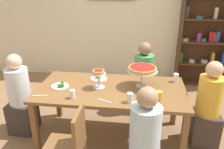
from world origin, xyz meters
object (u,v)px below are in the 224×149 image
Objects in this scene: diner_head_east at (207,111)px; diner_far_right at (143,82)px; diner_near_right at (144,147)px; dining_table at (111,94)px; salad_plate_near_diner at (60,86)px; cutlery_knife_near at (104,101)px; cutlery_fork_near at (40,96)px; beer_glass_amber_tall at (159,98)px; deep_dish_pizza_stand at (142,70)px; water_glass_clear_far at (176,78)px; diner_head_west at (21,100)px; water_glass_clear_spare at (130,98)px; personal_pizza_stand at (99,75)px; water_glass_clear_near at (72,94)px; bookshelf at (209,30)px; chair_near_left at (70,144)px; salad_plate_far_diner at (99,77)px.

diner_far_right is (-0.81, 0.77, 0.00)m from diner_head_east.
diner_head_east is at bearing -44.91° from diner_near_right.
salad_plate_near_diner is at bearing -176.15° from dining_table.
cutlery_knife_near is (0.62, -0.29, -0.02)m from salad_plate_near_diner.
beer_glass_amber_tall is at bearing -12.31° from cutlery_fork_near.
deep_dish_pizza_stand is 3.32× the size of water_glass_clear_far.
beer_glass_amber_tall is at bearing -9.32° from diner_head_west.
diner_head_east is at bearing 19.96° from water_glass_clear_spare.
diner_head_east is 0.97m from deep_dish_pizza_stand.
personal_pizza_stand is (1.10, 0.02, 0.42)m from diner_head_west.
dining_table is 0.51m from deep_dish_pizza_stand.
water_glass_clear_near is 0.57× the size of cutlery_knife_near.
diner_near_right is at bearing -87.03° from deep_dish_pizza_stand.
salad_plate_near_diner is (-2.30, -2.06, -0.36)m from bookshelf.
bookshelf reaches higher than beer_glass_amber_tall.
chair_near_left is 5.81× the size of beer_glass_amber_tall.
salad_plate_near_diner reaches higher than cutlery_knife_near.
water_glass_clear_near is at bearing 11.57° from diner_head_east.
dining_table is 18.30× the size of water_glass_clear_near.
cutlery_fork_near and cutlery_knife_near have the same top height.
chair_near_left is 3.83× the size of salad_plate_near_diner.
salad_plate_near_diner is (-1.08, 0.73, 0.27)m from diner_near_right.
bookshelf is 3.60m from diner_head_west.
diner_head_east reaches higher than water_glass_clear_far.
cutlery_fork_near is at bearing -33.44° from diner_head_west.
personal_pizza_stand is at bearing -168.32° from deep_dish_pizza_stand.
diner_near_right is 1.00m from deep_dish_pizza_stand.
diner_near_right is 0.57m from water_glass_clear_spare.
beer_glass_amber_tall is at bearing -36.89° from salad_plate_far_diner.
personal_pizza_stand is (-0.57, -0.79, 0.42)m from diner_far_right.
diner_far_right is at bearing 0.57° from diner_near_right.
bookshelf is at bearing -34.83° from chair_near_left.
dining_table is at bearing -21.45° from chair_near_left.
dining_table is 1.64× the size of diner_far_right.
chair_near_left reaches higher than salad_plate_far_diner.
bookshelf reaches higher than deep_dish_pizza_stand.
beer_glass_amber_tall is (-1.07, -2.33, -0.31)m from bookshelf.
bookshelf is 2.13m from diner_head_east.
beer_glass_amber_tall reaches higher than salad_plate_far_diner.
beer_glass_amber_tall is (0.14, 0.45, 0.32)m from diner_near_right.
water_glass_clear_near is (-0.85, 0.46, 0.30)m from diner_near_right.
personal_pizza_stand reaches higher than dining_table.
water_glass_clear_spare is at bearing -8.01° from diner_far_right.
water_glass_clear_spare is (-0.16, -1.12, 0.31)m from diner_far_right.
bookshelf is 19.15× the size of water_glass_clear_far.
chair_near_left is at bearing -95.63° from salad_plate_far_diner.
beer_glass_amber_tall is (0.57, -0.32, 0.15)m from dining_table.
bookshelf is at bearing 64.63° from water_glass_clear_far.
diner_head_west is at bearing -179.13° from personal_pizza_stand.
deep_dish_pizza_stand is at bearing 2.97° from diner_near_right.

